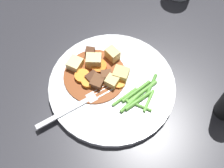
{
  "coord_description": "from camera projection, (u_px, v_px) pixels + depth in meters",
  "views": [
    {
      "loc": [
        -0.14,
        0.25,
        0.53
      ],
      "look_at": [
        0.0,
        0.0,
        0.02
      ],
      "focal_mm": 44.99,
      "sensor_mm": 36.0,
      "label": 1
    }
  ],
  "objects": [
    {
      "name": "potato_chunk_4",
      "position": [
        113.0,
        54.0,
        0.61
      ],
      "size": [
        0.03,
        0.03,
        0.03
      ],
      "primitive_type": "cube",
      "rotation": [
        0.0,
        0.0,
        4.35
      ],
      "color": "#E5CC7A",
      "rests_on": "dinner_plate"
    },
    {
      "name": "meat_chunk_3",
      "position": [
        106.0,
        76.0,
        0.59
      ],
      "size": [
        0.03,
        0.03,
        0.02
      ],
      "primitive_type": "cube",
      "rotation": [
        0.0,
        0.0,
        5.36
      ],
      "color": "brown",
      "rests_on": "dinner_plate"
    },
    {
      "name": "green_bean_1",
      "position": [
        138.0,
        101.0,
        0.57
      ],
      "size": [
        0.04,
        0.06,
        0.01
      ],
      "primitive_type": "cylinder",
      "rotation": [
        0.0,
        1.57,
        4.28
      ],
      "color": "#599E38",
      "rests_on": "dinner_plate"
    },
    {
      "name": "carrot_slice_3",
      "position": [
        119.0,
        83.0,
        0.59
      ],
      "size": [
        0.04,
        0.04,
        0.01
      ],
      "primitive_type": "cylinder",
      "rotation": [
        0.0,
        0.0,
        3.95
      ],
      "color": "orange",
      "rests_on": "dinner_plate"
    },
    {
      "name": "carrot_slice_0",
      "position": [
        82.0,
        76.0,
        0.59
      ],
      "size": [
        0.04,
        0.04,
        0.01
      ],
      "primitive_type": "cylinder",
      "rotation": [
        0.0,
        0.0,
        3.42
      ],
      "color": "orange",
      "rests_on": "dinner_plate"
    },
    {
      "name": "green_bean_6",
      "position": [
        138.0,
        105.0,
        0.56
      ],
      "size": [
        0.06,
        0.01,
        0.01
      ],
      "primitive_type": "cylinder",
      "rotation": [
        0.0,
        1.57,
        3.21
      ],
      "color": "#599E38",
      "rests_on": "dinner_plate"
    },
    {
      "name": "green_bean_4",
      "position": [
        152.0,
        84.0,
        0.59
      ],
      "size": [
        0.01,
        0.05,
        0.01
      ],
      "primitive_type": "cylinder",
      "rotation": [
        0.0,
        1.57,
        4.78
      ],
      "color": "#4C8E33",
      "rests_on": "dinner_plate"
    },
    {
      "name": "potato_chunk_1",
      "position": [
        121.0,
        74.0,
        0.59
      ],
      "size": [
        0.04,
        0.03,
        0.02
      ],
      "primitive_type": "cube",
      "rotation": [
        0.0,
        0.0,
        1.75
      ],
      "color": "#DBBC6B",
      "rests_on": "dinner_plate"
    },
    {
      "name": "carrot_slice_2",
      "position": [
        99.0,
        67.0,
        0.6
      ],
      "size": [
        0.05,
        0.05,
        0.01
      ],
      "primitive_type": "cylinder",
      "rotation": [
        0.0,
        0.0,
        0.7
      ],
      "color": "orange",
      "rests_on": "dinner_plate"
    },
    {
      "name": "green_bean_2",
      "position": [
        136.0,
        91.0,
        0.58
      ],
      "size": [
        0.04,
        0.07,
        0.01
      ],
      "primitive_type": "cylinder",
      "rotation": [
        0.0,
        1.57,
        4.32
      ],
      "color": "#599E38",
      "rests_on": "dinner_plate"
    },
    {
      "name": "dinner_plate",
      "position": [
        112.0,
        86.0,
        0.6
      ],
      "size": [
        0.27,
        0.27,
        0.02
      ],
      "primitive_type": "cylinder",
      "color": "white",
      "rests_on": "ground_plane"
    },
    {
      "name": "ground_plane",
      "position": [
        112.0,
        87.0,
        0.6
      ],
      "size": [
        3.0,
        3.0,
        0.0
      ],
      "primitive_type": "plane",
      "color": "#2D2D33"
    },
    {
      "name": "fork",
      "position": [
        79.0,
        105.0,
        0.57
      ],
      "size": [
        0.1,
        0.16,
        0.0
      ],
      "color": "silver",
      "rests_on": "dinner_plate"
    },
    {
      "name": "green_bean_7",
      "position": [
        131.0,
        102.0,
        0.57
      ],
      "size": [
        0.02,
        0.06,
        0.01
      ],
      "primitive_type": "cylinder",
      "rotation": [
        0.0,
        1.57,
        4.44
      ],
      "color": "#599E38",
      "rests_on": "dinner_plate"
    },
    {
      "name": "potato_chunk_3",
      "position": [
        75.0,
        65.0,
        0.6
      ],
      "size": [
        0.03,
        0.03,
        0.02
      ],
      "primitive_type": "cube",
      "rotation": [
        0.0,
        0.0,
        0.05
      ],
      "color": "#EAD68C",
      "rests_on": "dinner_plate"
    },
    {
      "name": "potato_chunk_2",
      "position": [
        94.0,
        61.0,
        0.6
      ],
      "size": [
        0.04,
        0.04,
        0.03
      ],
      "primitive_type": "cube",
      "rotation": [
        0.0,
        0.0,
        5.18
      ],
      "color": "#EAD68C",
      "rests_on": "dinner_plate"
    },
    {
      "name": "meat_chunk_1",
      "position": [
        90.0,
        52.0,
        0.62
      ],
      "size": [
        0.02,
        0.02,
        0.02
      ],
      "primitive_type": "cube",
      "rotation": [
        0.0,
        0.0,
        0.35
      ],
      "color": "#4C2B19",
      "rests_on": "dinner_plate"
    },
    {
      "name": "meat_chunk_0",
      "position": [
        98.0,
        82.0,
        0.58
      ],
      "size": [
        0.03,
        0.03,
        0.02
      ],
      "primitive_type": "cube",
      "rotation": [
        0.0,
        0.0,
        4.81
      ],
      "color": "brown",
      "rests_on": "dinner_plate"
    },
    {
      "name": "green_bean_3",
      "position": [
        142.0,
        92.0,
        0.58
      ],
      "size": [
        0.04,
        0.08,
        0.01
      ],
      "primitive_type": "cylinder",
      "rotation": [
        0.0,
        1.57,
        4.32
      ],
      "color": "#66AD42",
      "rests_on": "dinner_plate"
    },
    {
      "name": "potato_chunk_0",
      "position": [
        112.0,
        82.0,
        0.58
      ],
      "size": [
        0.03,
        0.02,
        0.02
      ],
      "primitive_type": "cube",
      "rotation": [
        0.0,
        0.0,
        4.68
      ],
      "color": "#E5CC7A",
      "rests_on": "dinner_plate"
    },
    {
      "name": "green_bean_0",
      "position": [
        125.0,
        97.0,
        0.57
      ],
      "size": [
        0.03,
        0.06,
        0.01
      ],
      "primitive_type": "cylinder",
      "rotation": [
        0.0,
        1.57,
        4.31
      ],
      "color": "#599E38",
      "rests_on": "dinner_plate"
    },
    {
      "name": "carrot_slice_1",
      "position": [
        88.0,
        83.0,
        0.59
      ],
      "size": [
        0.03,
        0.03,
        0.01
      ],
      "primitive_type": "cylinder",
      "rotation": [
        0.0,
        0.0,
        2.56
      ],
      "color": "orange",
      "rests_on": "dinner_plate"
    },
    {
      "name": "stew_sauce",
      "position": [
        95.0,
        75.0,
        0.6
      ],
      "size": [
        0.13,
        0.13,
        0.0
      ],
      "primitive_type": "cylinder",
      "color": "brown",
      "rests_on": "dinner_plate"
    },
    {
      "name": "meat_chunk_2",
      "position": [
        92.0,
        78.0,
        0.59
      ],
      "size": [
        0.03,
        0.03,
        0.02
      ],
      "primitive_type": "cube",
      "rotation": [
        0.0,
        0.0,
        4.35
      ],
      "color": "#4C2B19",
      "rests_on": "dinner_plate"
    },
    {
      "name": "green_bean_5",
      "position": [
        148.0,
        102.0,
        0.57
      ],
      "size": [
        0.01,
        0.05,
        0.01
      ],
      "primitive_type": "cylinder",
      "rotation": [
        0.0,
        1.57,
        4.78
      ],
      "color": "#66AD42",
      "rests_on": "dinner_plate"
    }
  ]
}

